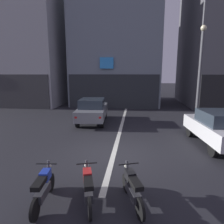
{
  "coord_description": "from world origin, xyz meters",
  "views": [
    {
      "loc": [
        0.85,
        -7.81,
        3.34
      ],
      "look_at": [
        -0.31,
        2.0,
        1.4
      ],
      "focal_mm": 32.05,
      "sensor_mm": 36.0,
      "label": 1
    }
  ],
  "objects_px": {
    "motorcycle_black_row_centre": "(132,188)",
    "street_lamp": "(201,65)",
    "motorcycle_red_row_left_mid": "(88,187)",
    "motorcycle_blue_row_leftmost": "(43,188)",
    "car_grey_crossing_near": "(92,110)",
    "car_white_parked_kerbside": "(218,127)"
  },
  "relations": [
    {
      "from": "car_grey_crossing_near",
      "to": "motorcycle_red_row_left_mid",
      "type": "height_order",
      "value": "car_grey_crossing_near"
    },
    {
      "from": "motorcycle_blue_row_leftmost",
      "to": "motorcycle_black_row_centre",
      "type": "relative_size",
      "value": 1.04
    },
    {
      "from": "motorcycle_blue_row_leftmost",
      "to": "motorcycle_black_row_centre",
      "type": "bearing_deg",
      "value": 6.73
    },
    {
      "from": "motorcycle_blue_row_leftmost",
      "to": "car_white_parked_kerbside",
      "type": "bearing_deg",
      "value": 39.16
    },
    {
      "from": "car_grey_crossing_near",
      "to": "motorcycle_black_row_centre",
      "type": "bearing_deg",
      "value": -71.23
    },
    {
      "from": "car_grey_crossing_near",
      "to": "motorcycle_black_row_centre",
      "type": "xyz_separation_m",
      "value": [
        2.84,
        -8.34,
        -0.43
      ]
    },
    {
      "from": "car_white_parked_kerbside",
      "to": "motorcycle_red_row_left_mid",
      "type": "distance_m",
      "value": 6.93
    },
    {
      "from": "motorcycle_blue_row_leftmost",
      "to": "motorcycle_black_row_centre",
      "type": "distance_m",
      "value": 2.27
    },
    {
      "from": "car_white_parked_kerbside",
      "to": "motorcycle_black_row_centre",
      "type": "height_order",
      "value": "car_white_parked_kerbside"
    },
    {
      "from": "motorcycle_red_row_left_mid",
      "to": "street_lamp",
      "type": "bearing_deg",
      "value": 60.08
    },
    {
      "from": "car_grey_crossing_near",
      "to": "car_white_parked_kerbside",
      "type": "bearing_deg",
      "value": -28.62
    },
    {
      "from": "car_white_parked_kerbside",
      "to": "motorcycle_black_row_centre",
      "type": "relative_size",
      "value": 2.66
    },
    {
      "from": "motorcycle_red_row_left_mid",
      "to": "motorcycle_black_row_centre",
      "type": "bearing_deg",
      "value": 5.4
    },
    {
      "from": "street_lamp",
      "to": "motorcycle_black_row_centre",
      "type": "relative_size",
      "value": 3.91
    },
    {
      "from": "car_white_parked_kerbside",
      "to": "street_lamp",
      "type": "bearing_deg",
      "value": 86.09
    },
    {
      "from": "motorcycle_black_row_centre",
      "to": "street_lamp",
      "type": "bearing_deg",
      "value": 65.43
    },
    {
      "from": "car_grey_crossing_near",
      "to": "street_lamp",
      "type": "xyz_separation_m",
      "value": [
        6.97,
        0.7,
        2.96
      ]
    },
    {
      "from": "motorcycle_blue_row_leftmost",
      "to": "motorcycle_red_row_left_mid",
      "type": "relative_size",
      "value": 1.03
    },
    {
      "from": "car_white_parked_kerbside",
      "to": "street_lamp",
      "type": "xyz_separation_m",
      "value": [
        0.3,
        4.35,
        2.96
      ]
    },
    {
      "from": "motorcycle_red_row_left_mid",
      "to": "motorcycle_blue_row_leftmost",
      "type": "bearing_deg",
      "value": -171.94
    },
    {
      "from": "street_lamp",
      "to": "motorcycle_red_row_left_mid",
      "type": "height_order",
      "value": "street_lamp"
    },
    {
      "from": "motorcycle_red_row_left_mid",
      "to": "motorcycle_black_row_centre",
      "type": "xyz_separation_m",
      "value": [
        1.13,
        0.11,
        0.0
      ]
    }
  ]
}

